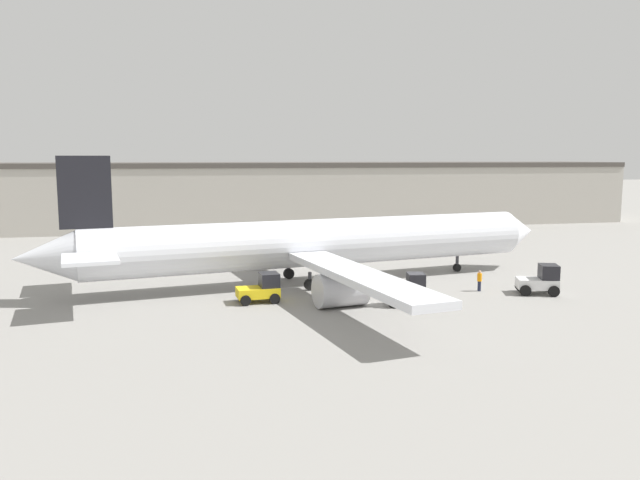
{
  "coord_description": "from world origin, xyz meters",
  "views": [
    {
      "loc": [
        -10.84,
        -49.58,
        10.35
      ],
      "look_at": [
        0.0,
        0.0,
        3.56
      ],
      "focal_mm": 35.0,
      "sensor_mm": 36.0,
      "label": 1
    }
  ],
  "objects_px": {
    "ground_crew_worker": "(479,280)",
    "belt_loader_truck": "(408,290)",
    "airplane": "(309,244)",
    "pushback_tug": "(541,280)",
    "baggage_tug": "(262,289)"
  },
  "relations": [
    {
      "from": "ground_crew_worker",
      "to": "belt_loader_truck",
      "type": "xyz_separation_m",
      "value": [
        -7.08,
        -3.29,
        0.2
      ]
    },
    {
      "from": "ground_crew_worker",
      "to": "baggage_tug",
      "type": "xyz_separation_m",
      "value": [
        -16.97,
        -0.02,
        0.1
      ]
    },
    {
      "from": "ground_crew_worker",
      "to": "baggage_tug",
      "type": "bearing_deg",
      "value": 53.69
    },
    {
      "from": "belt_loader_truck",
      "to": "airplane",
      "type": "bearing_deg",
      "value": 129.55
    },
    {
      "from": "airplane",
      "to": "ground_crew_worker",
      "type": "height_order",
      "value": "airplane"
    },
    {
      "from": "baggage_tug",
      "to": "pushback_tug",
      "type": "bearing_deg",
      "value": -9.34
    },
    {
      "from": "airplane",
      "to": "ground_crew_worker",
      "type": "relative_size",
      "value": 27.41
    },
    {
      "from": "ground_crew_worker",
      "to": "belt_loader_truck",
      "type": "relative_size",
      "value": 0.55
    },
    {
      "from": "ground_crew_worker",
      "to": "belt_loader_truck",
      "type": "height_order",
      "value": "belt_loader_truck"
    },
    {
      "from": "baggage_tug",
      "to": "pushback_tug",
      "type": "distance_m",
      "value": 21.13
    },
    {
      "from": "ground_crew_worker",
      "to": "pushback_tug",
      "type": "distance_m",
      "value": 4.51
    },
    {
      "from": "ground_crew_worker",
      "to": "pushback_tug",
      "type": "height_order",
      "value": "pushback_tug"
    },
    {
      "from": "airplane",
      "to": "pushback_tug",
      "type": "height_order",
      "value": "airplane"
    },
    {
      "from": "ground_crew_worker",
      "to": "airplane",
      "type": "bearing_deg",
      "value": 28.72
    },
    {
      "from": "belt_loader_truck",
      "to": "pushback_tug",
      "type": "xyz_separation_m",
      "value": [
        11.15,
        1.37,
        -0.01
      ]
    }
  ]
}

